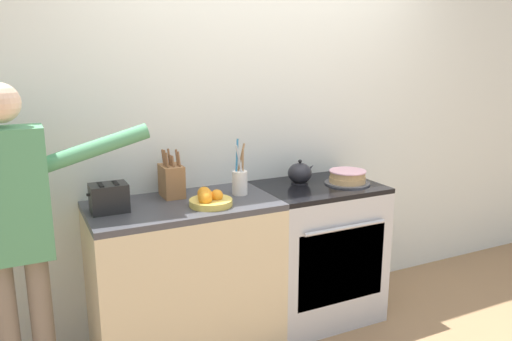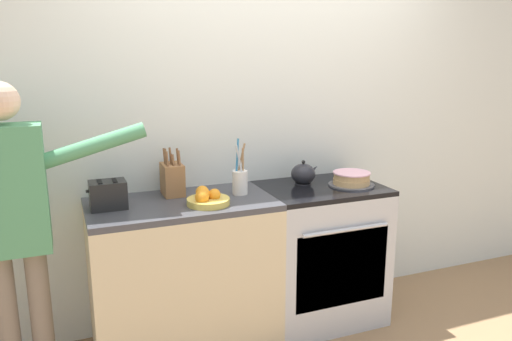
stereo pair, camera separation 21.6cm
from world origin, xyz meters
name	(u,v)px [view 1 (the left image)]	position (x,y,z in m)	size (l,w,h in m)	color
wall_back	(260,123)	(0.00, 0.61, 1.30)	(8.00, 0.04, 2.60)	silver
counter_cabinet	(185,277)	(-0.65, 0.29, 0.46)	(1.07, 0.59, 0.92)	beige
stove_range	(317,251)	(0.27, 0.29, 0.46)	(0.77, 0.62, 0.92)	#B7BABF
layer_cake	(347,178)	(0.45, 0.23, 0.96)	(0.29, 0.29, 0.09)	#4C4C51
tea_kettle	(300,173)	(0.18, 0.39, 0.98)	(0.19, 0.16, 0.16)	#232328
knife_block	(172,180)	(-0.66, 0.45, 1.02)	(0.12, 0.17, 0.29)	olive
utensil_crock	(240,181)	(-0.28, 0.32, 1.00)	(0.09, 0.09, 0.34)	silver
fruit_bowl	(209,199)	(-0.53, 0.18, 0.95)	(0.24, 0.24, 0.10)	gold
toaster	(109,198)	(-1.05, 0.31, 1.00)	(0.21, 0.14, 0.16)	black
person_baker	(15,221)	(-1.51, 0.20, 0.97)	(0.92, 0.20, 1.62)	#7A6B5B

